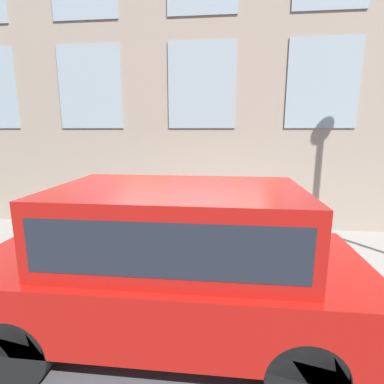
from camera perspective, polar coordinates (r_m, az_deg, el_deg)
name	(u,v)px	position (r m, az deg, el deg)	size (l,w,h in m)	color
ground_plane	(187,287)	(5.10, -0.87, -17.64)	(80.00, 80.00, 0.00)	#47474C
sidewalk	(196,250)	(6.29, 0.69, -10.96)	(2.75, 60.00, 0.14)	gray
fire_hydrant	(205,248)	(5.18, 2.42, -10.67)	(0.35, 0.46, 0.75)	gray
person	(180,231)	(5.25, -2.37, -7.40)	(0.26, 0.17, 1.06)	#232328
parked_truck_red_near	(174,255)	(3.59, -3.54, -11.84)	(1.94, 4.44, 1.88)	black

